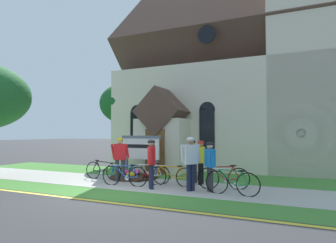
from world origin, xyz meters
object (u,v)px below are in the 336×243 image
at_px(bicycle_red, 232,183).
at_px(cyclist_in_orange_jersey, 191,159).
at_px(cyclist_in_blue_jersey, 151,160).
at_px(yard_deciduous_tree, 126,104).
at_px(cyclist_in_green_jersey, 193,158).
at_px(bicycle_white, 125,175).
at_px(bicycle_orange, 171,176).
at_px(bicycle_yellow, 224,178).
at_px(cyclist_in_white_jersey, 210,163).
at_px(cyclist_in_yellow_jersey, 120,156).
at_px(bicycle_black, 149,174).
at_px(bicycle_blue, 103,170).
at_px(church_sign, 141,149).
at_px(cyclist_in_red_jersey, 201,159).

bearing_deg(bicycle_red, cyclist_in_orange_jersey, 177.33).
relative_size(cyclist_in_blue_jersey, yard_deciduous_tree, 0.34).
height_order(cyclist_in_orange_jersey, cyclist_in_green_jersey, cyclist_in_orange_jersey).
distance_m(bicycle_white, yard_deciduous_tree, 8.27).
xyz_separation_m(bicycle_orange, yard_deciduous_tree, (-5.57, 5.74, 3.36)).
bearing_deg(cyclist_in_orange_jersey, bicycle_yellow, 40.64).
bearing_deg(cyclist_in_white_jersey, yard_deciduous_tree, 139.22).
bearing_deg(cyclist_in_yellow_jersey, bicycle_red, -8.72).
height_order(bicycle_black, cyclist_in_blue_jersey, cyclist_in_blue_jersey).
relative_size(bicycle_red, cyclist_in_blue_jersey, 1.02).
bearing_deg(yard_deciduous_tree, bicycle_blue, -66.57).
bearing_deg(cyclist_in_orange_jersey, cyclist_in_green_jersey, 107.13).
bearing_deg(church_sign, cyclist_in_blue_jersey, -53.51).
bearing_deg(bicycle_red, bicycle_blue, 170.58).
bearing_deg(cyclist_in_orange_jersey, church_sign, 145.08).
bearing_deg(cyclist_in_yellow_jersey, church_sign, 87.65).
relative_size(church_sign, cyclist_in_yellow_jersey, 1.12).
bearing_deg(cyclist_in_blue_jersey, bicycle_orange, 64.50).
xyz_separation_m(bicycle_yellow, bicycle_white, (-3.41, -0.87, -0.01)).
bearing_deg(bicycle_yellow, cyclist_in_white_jersey, -116.38).
bearing_deg(bicycle_yellow, bicycle_white, -165.72).
xyz_separation_m(bicycle_yellow, cyclist_in_white_jersey, (-0.30, -0.61, 0.55)).
bearing_deg(bicycle_blue, church_sign, 52.09).
distance_m(cyclist_in_blue_jersey, yard_deciduous_tree, 8.79).
bearing_deg(cyclist_in_red_jersey, cyclist_in_white_jersey, -59.14).
distance_m(bicycle_black, cyclist_in_orange_jersey, 2.24).
xyz_separation_m(bicycle_orange, bicycle_blue, (-3.20, 0.27, 0.01)).
distance_m(church_sign, bicycle_black, 1.98).
distance_m(church_sign, cyclist_in_red_jersey, 3.17).
relative_size(church_sign, yard_deciduous_tree, 0.39).
relative_size(bicycle_white, cyclist_in_yellow_jersey, 1.03).
height_order(bicycle_orange, bicycle_white, bicycle_white).
relative_size(bicycle_orange, cyclist_in_red_jersey, 1.08).
height_order(church_sign, bicycle_blue, church_sign).
bearing_deg(bicycle_black, bicycle_orange, -11.13).
bearing_deg(bicycle_blue, bicycle_white, -29.71).
height_order(bicycle_blue, bicycle_white, bicycle_blue).
bearing_deg(cyclist_in_red_jersey, bicycle_black, -164.44).
xyz_separation_m(bicycle_white, yard_deciduous_tree, (-4.02, 6.41, 3.35)).
xyz_separation_m(bicycle_orange, bicycle_white, (-1.55, -0.67, 0.01)).
relative_size(church_sign, cyclist_in_blue_jersey, 1.15).
distance_m(bicycle_white, bicycle_red, 3.88).
bearing_deg(bicycle_orange, bicycle_blue, 175.23).
bearing_deg(cyclist_in_blue_jersey, bicycle_blue, 158.95).
bearing_deg(bicycle_white, bicycle_red, 0.32).
relative_size(cyclist_in_white_jersey, yard_deciduous_tree, 0.32).
relative_size(bicycle_red, cyclist_in_red_jersey, 1.06).
bearing_deg(cyclist_in_white_jersey, bicycle_white, -175.22).
distance_m(bicycle_orange, cyclist_in_red_jersey, 1.28).
distance_m(cyclist_in_white_jersey, yard_deciduous_tree, 9.82).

